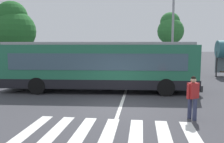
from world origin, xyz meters
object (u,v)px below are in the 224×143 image
object	(u,v)px
parked_car_teal	(129,64)
background_tree_left	(14,27)
parked_car_champagne	(180,64)
parked_car_black	(155,64)
city_transit_bus	(99,66)
parked_car_silver	(103,64)
twin_arm_street_lamp	(173,16)
pedestrian_crossing_street	(193,95)
background_tree_right	(170,29)

from	to	relation	value
parked_car_teal	background_tree_left	bearing A→B (deg)	177.10
parked_car_teal	parked_car_champagne	xyz separation A→B (m)	(5.47, 0.18, 0.00)
parked_car_black	city_transit_bus	bearing A→B (deg)	-109.92
city_transit_bus	parked_car_silver	bearing A→B (deg)	98.11
twin_arm_street_lamp	background_tree_left	xyz separation A→B (m)	(-17.52, 4.27, -0.47)
parked_car_silver	twin_arm_street_lamp	bearing A→B (deg)	-25.25
city_transit_bus	parked_car_black	xyz separation A→B (m)	(4.04, 11.16, -0.82)
parked_car_silver	parked_car_black	size ratio (longest dim) A/B	0.99
parked_car_teal	parked_car_black	world-z (taller)	same
city_transit_bus	parked_car_black	distance (m)	11.90
pedestrian_crossing_street	parked_car_teal	world-z (taller)	pedestrian_crossing_street
parked_car_champagne	background_tree_right	world-z (taller)	background_tree_right
city_transit_bus	parked_car_champagne	distance (m)	13.09
parked_car_black	background_tree_right	size ratio (longest dim) A/B	0.67
city_transit_bus	parked_car_champagne	size ratio (longest dim) A/B	2.64
pedestrian_crossing_street	twin_arm_street_lamp	size ratio (longest dim) A/B	0.20
parked_car_champagne	parked_car_teal	bearing A→B (deg)	-178.16
parked_car_teal	parked_car_champagne	size ratio (longest dim) A/B	0.99
parked_car_black	background_tree_right	bearing A→B (deg)	66.73
parked_car_black	background_tree_right	distance (m)	6.65
parked_car_black	parked_car_champagne	xyz separation A→B (m)	(2.68, 0.04, 0.00)
parked_car_silver	parked_car_black	world-z (taller)	same
parked_car_silver	background_tree_left	size ratio (longest dim) A/B	0.57
pedestrian_crossing_street	twin_arm_street_lamp	distance (m)	13.22
background_tree_left	city_transit_bus	bearing A→B (deg)	-43.89
parked_car_silver	parked_car_teal	bearing A→B (deg)	7.16
parked_car_silver	background_tree_left	bearing A→B (deg)	174.48
parked_car_champagne	background_tree_right	size ratio (longest dim) A/B	0.66
parked_car_black	pedestrian_crossing_street	bearing A→B (deg)	-87.90
parked_car_teal	background_tree_right	xyz separation A→B (m)	(4.87, 4.98, 4.05)
twin_arm_street_lamp	background_tree_left	world-z (taller)	twin_arm_street_lamp
pedestrian_crossing_street	twin_arm_street_lamp	bearing A→B (deg)	86.71
pedestrian_crossing_street	background_tree_left	distance (m)	24.03
twin_arm_street_lamp	parked_car_champagne	bearing A→B (deg)	69.95
background_tree_left	background_tree_right	distance (m)	18.80
city_transit_bus	parked_car_silver	world-z (taller)	city_transit_bus
parked_car_teal	parked_car_black	xyz separation A→B (m)	(2.78, 0.13, 0.00)
city_transit_bus	parked_car_silver	distance (m)	10.82
parked_car_teal	background_tree_right	bearing A→B (deg)	45.63
parked_car_black	parked_car_champagne	bearing A→B (deg)	0.92
city_transit_bus	twin_arm_street_lamp	distance (m)	9.92
pedestrian_crossing_street	parked_car_champagne	distance (m)	16.34
background_tree_right	city_transit_bus	bearing A→B (deg)	-110.95
parked_car_black	background_tree_left	xyz separation A→B (m)	(-16.22, 0.55, 4.15)
parked_car_champagne	twin_arm_street_lamp	xyz separation A→B (m)	(-1.37, -3.77, 4.63)
parked_car_champagne	background_tree_right	distance (m)	6.31
pedestrian_crossing_street	background_tree_right	distance (m)	21.41
pedestrian_crossing_street	parked_car_black	world-z (taller)	pedestrian_crossing_street
parked_car_silver	background_tree_left	xyz separation A→B (m)	(-10.65, 1.03, 4.15)
city_transit_bus	pedestrian_crossing_street	size ratio (longest dim) A/B	7.00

